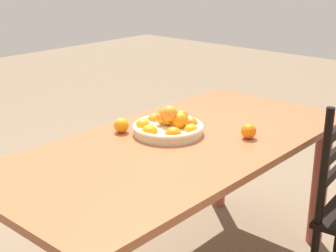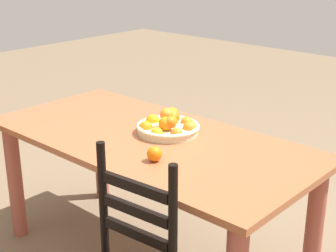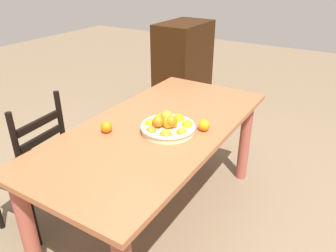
{
  "view_description": "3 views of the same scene",
  "coord_description": "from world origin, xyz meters",
  "px_view_note": "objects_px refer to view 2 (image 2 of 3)",
  "views": [
    {
      "loc": [
        1.6,
        1.34,
        1.55
      ],
      "look_at": [
        -0.04,
        -0.11,
        0.8
      ],
      "focal_mm": 52.4,
      "sensor_mm": 36.0,
      "label": 1
    },
    {
      "loc": [
        -1.74,
        1.78,
        1.71
      ],
      "look_at": [
        -0.04,
        -0.11,
        0.8
      ],
      "focal_mm": 54.26,
      "sensor_mm": 36.0,
      "label": 2
    },
    {
      "loc": [
        -1.56,
        -1.04,
        1.7
      ],
      "look_at": [
        -0.04,
        -0.11,
        0.8
      ],
      "focal_mm": 34.99,
      "sensor_mm": 36.0,
      "label": 3
    }
  ],
  "objects_px": {
    "dining_table": "(149,160)",
    "orange_loose_1": "(172,114)",
    "fruit_bowl": "(168,126)",
    "orange_loose_0": "(154,154)"
  },
  "relations": [
    {
      "from": "orange_loose_0",
      "to": "orange_loose_1",
      "type": "bearing_deg",
      "value": -56.21
    },
    {
      "from": "dining_table",
      "to": "orange_loose_1",
      "type": "distance_m",
      "value": 0.34
    },
    {
      "from": "dining_table",
      "to": "orange_loose_0",
      "type": "height_order",
      "value": "orange_loose_0"
    },
    {
      "from": "fruit_bowl",
      "to": "orange_loose_0",
      "type": "relative_size",
      "value": 4.76
    },
    {
      "from": "dining_table",
      "to": "fruit_bowl",
      "type": "relative_size",
      "value": 5.3
    },
    {
      "from": "fruit_bowl",
      "to": "orange_loose_1",
      "type": "bearing_deg",
      "value": -53.54
    },
    {
      "from": "orange_loose_0",
      "to": "orange_loose_1",
      "type": "relative_size",
      "value": 0.99
    },
    {
      "from": "dining_table",
      "to": "orange_loose_1",
      "type": "xyz_separation_m",
      "value": [
        0.09,
        -0.29,
        0.17
      ]
    },
    {
      "from": "dining_table",
      "to": "orange_loose_1",
      "type": "height_order",
      "value": "orange_loose_1"
    },
    {
      "from": "fruit_bowl",
      "to": "orange_loose_1",
      "type": "distance_m",
      "value": 0.23
    }
  ]
}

